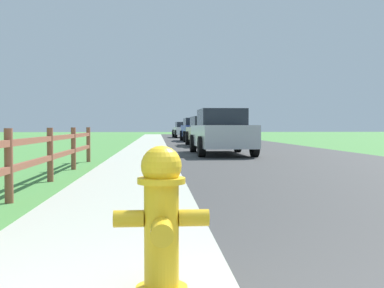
# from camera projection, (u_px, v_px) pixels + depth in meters

# --- Properties ---
(ground_plane) EXTENTS (120.00, 120.00, 0.00)m
(ground_plane) POSITION_uv_depth(u_px,v_px,m) (166.00, 145.00, 26.77)
(ground_plane) COLOR #4A8940
(road_asphalt) EXTENTS (7.00, 66.00, 0.01)m
(road_asphalt) POSITION_uv_depth(u_px,v_px,m) (224.00, 143.00, 29.02)
(road_asphalt) COLOR #3A3A3A
(road_asphalt) RESTS_ON ground
(curb_concrete) EXTENTS (6.00, 66.00, 0.01)m
(curb_concrete) POSITION_uv_depth(u_px,v_px,m) (115.00, 143.00, 28.55)
(curb_concrete) COLOR #A9AD9E
(curb_concrete) RESTS_ON ground
(grass_verge) EXTENTS (5.00, 66.00, 0.00)m
(grass_verge) POSITION_uv_depth(u_px,v_px,m) (89.00, 143.00, 28.44)
(grass_verge) COLOR #4A8940
(grass_verge) RESTS_ON ground
(fire_hydrant) EXTENTS (0.58, 0.48, 0.88)m
(fire_hydrant) POSITION_uv_depth(u_px,v_px,m) (161.00, 216.00, 2.91)
(fire_hydrant) COLOR yellow
(fire_hydrant) RESTS_ON ground
(rail_fence) EXTENTS (0.11, 12.29, 0.98)m
(rail_fence) POSITION_uv_depth(u_px,v_px,m) (33.00, 154.00, 7.47)
(rail_fence) COLOR brown
(rail_fence) RESTS_ON ground
(parked_suv_silver) EXTENTS (2.03, 4.93, 1.62)m
(parked_suv_silver) POSITION_uv_depth(u_px,v_px,m) (221.00, 132.00, 17.33)
(parked_suv_silver) COLOR #B7BABF
(parked_suv_silver) RESTS_ON ground
(parked_car_beige) EXTENTS (2.18, 4.93, 1.51)m
(parked_car_beige) POSITION_uv_depth(u_px,v_px,m) (208.00, 131.00, 24.92)
(parked_car_beige) COLOR #C6B793
(parked_car_beige) RESTS_ON ground
(parked_car_blue) EXTENTS (2.04, 4.99, 1.57)m
(parked_car_blue) POSITION_uv_depth(u_px,v_px,m) (196.00, 129.00, 32.85)
(parked_car_blue) COLOR navy
(parked_car_blue) RESTS_ON ground
(parked_car_white) EXTENTS (2.29, 4.39, 1.39)m
(parked_car_white) POSITION_uv_depth(u_px,v_px,m) (185.00, 130.00, 43.18)
(parked_car_white) COLOR white
(parked_car_white) RESTS_ON ground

